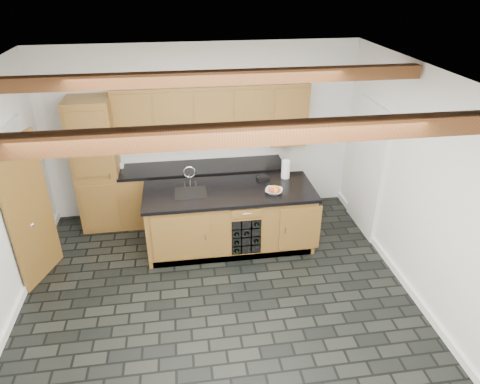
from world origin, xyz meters
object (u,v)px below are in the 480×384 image
(fruit_bowl, at_px, (274,191))
(paper_towel, at_px, (286,169))
(kitchen_scale, at_px, (263,178))
(island, at_px, (230,218))

(fruit_bowl, height_order, paper_towel, paper_towel)
(kitchen_scale, xyz_separation_m, fruit_bowl, (0.07, -0.45, 0.00))
(island, height_order, fruit_bowl, fruit_bowl)
(kitchen_scale, xyz_separation_m, paper_towel, (0.35, 0.02, 0.11))
(kitchen_scale, bearing_deg, fruit_bowl, -96.89)
(kitchen_scale, bearing_deg, island, -167.31)
(island, relative_size, fruit_bowl, 10.26)
(fruit_bowl, bearing_deg, paper_towel, 59.13)
(paper_towel, bearing_deg, fruit_bowl, -120.87)
(fruit_bowl, xyz_separation_m, paper_towel, (0.28, 0.47, 0.11))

